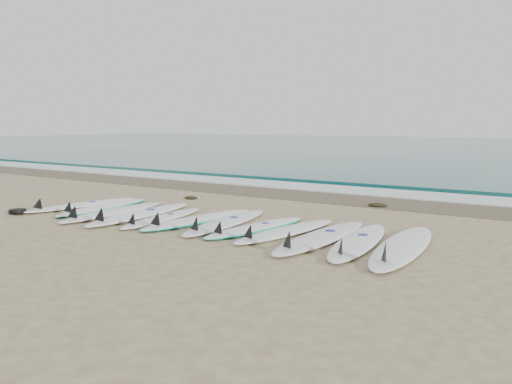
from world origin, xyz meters
The scene contains 20 objects.
ground centered at (0.00, 0.00, 0.00)m, with size 120.00×120.00×0.00m, color #9B8864.
ocean centered at (0.00, 32.50, 0.01)m, with size 120.00×55.00×0.03m, color #1E5E5A.
wet_sand_band centered at (0.00, 4.10, 0.01)m, with size 120.00×1.80×0.01m, color brown.
foam_band centered at (0.00, 5.50, 0.02)m, with size 120.00×1.40×0.04m, color silver.
wave_crest centered at (0.00, 7.00, 0.05)m, with size 120.00×1.00×0.10m, color #1E5E5A.
surfboard_0 centered at (-3.40, -0.04, 0.06)m, with size 0.88×2.59×0.32m.
surfboard_1 centered at (-2.80, 0.06, 0.05)m, with size 0.87×2.56×0.32m.
surfboard_2 centered at (-2.15, -0.26, 0.06)m, with size 0.70×2.67×0.34m.
surfboard_3 centered at (-1.52, -0.15, 0.06)m, with size 0.82×2.87×0.36m.
surfboard_4 centered at (-0.93, -0.17, 0.05)m, with size 0.73×2.33×0.29m.
surfboard_5 centered at (-0.29, 0.09, 0.05)m, with size 0.98×2.70×0.33m.
surfboard_6 centered at (0.30, 0.11, 0.06)m, with size 0.82×2.68×0.34m.
surfboard_7 centered at (0.95, 0.08, 0.04)m, with size 0.94×2.41×0.30m.
surfboard_8 centered at (1.52, 0.07, 0.05)m, with size 0.89×2.49×0.31m.
surfboard_9 centered at (2.20, -0.04, 0.06)m, with size 0.65×2.80×0.36m.
surfboard_10 centered at (2.77, 0.01, 0.06)m, with size 0.89×2.68×0.34m.
surfboard_11 centered at (3.41, 0.04, 0.06)m, with size 0.84×2.95×0.37m.
seaweed_near centered at (-2.20, 2.17, 0.03)m, with size 0.33×0.26×0.06m, color black.
seaweed_far centered at (1.87, 3.46, 0.04)m, with size 0.41×0.32×0.08m, color black.
leash_coil centered at (-3.78, -1.18, 0.05)m, with size 0.46×0.36×0.11m.
Camera 1 is at (5.37, -6.72, 1.75)m, focal length 35.00 mm.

